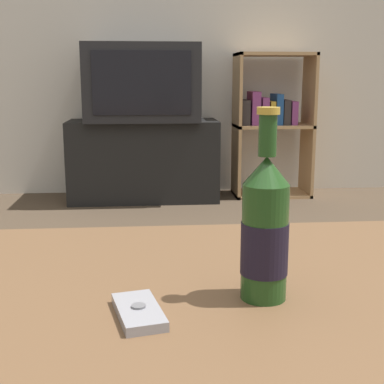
% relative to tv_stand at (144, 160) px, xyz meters
% --- Properties ---
extents(back_wall, '(8.00, 0.05, 2.60)m').
position_rel_tv_stand_xyz_m(back_wall, '(0.09, 0.27, 1.04)').
color(back_wall, beige).
rests_on(back_wall, ground_plane).
extents(coffee_table, '(1.30, 0.84, 0.47)m').
position_rel_tv_stand_xyz_m(coffee_table, '(0.09, -2.75, 0.15)').
color(coffee_table, brown).
rests_on(coffee_table, ground_plane).
extents(tv_stand, '(0.96, 0.40, 0.52)m').
position_rel_tv_stand_xyz_m(tv_stand, '(0.00, 0.00, 0.00)').
color(tv_stand, black).
rests_on(tv_stand, ground_plane).
extents(television, '(0.71, 0.54, 0.48)m').
position_rel_tv_stand_xyz_m(television, '(0.00, -0.00, 0.50)').
color(television, black).
rests_on(television, tv_stand).
extents(bookshelf, '(0.51, 0.30, 0.95)m').
position_rel_tv_stand_xyz_m(bookshelf, '(0.85, 0.06, 0.25)').
color(bookshelf, tan).
rests_on(bookshelf, ground_plane).
extents(beer_bottle, '(0.07, 0.07, 0.28)m').
position_rel_tv_stand_xyz_m(beer_bottle, '(0.19, -2.74, 0.31)').
color(beer_bottle, '#1E4219').
rests_on(beer_bottle, coffee_table).
extents(cell_phone, '(0.08, 0.13, 0.02)m').
position_rel_tv_stand_xyz_m(cell_phone, '(0.01, -2.79, 0.21)').
color(cell_phone, gray).
rests_on(cell_phone, coffee_table).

